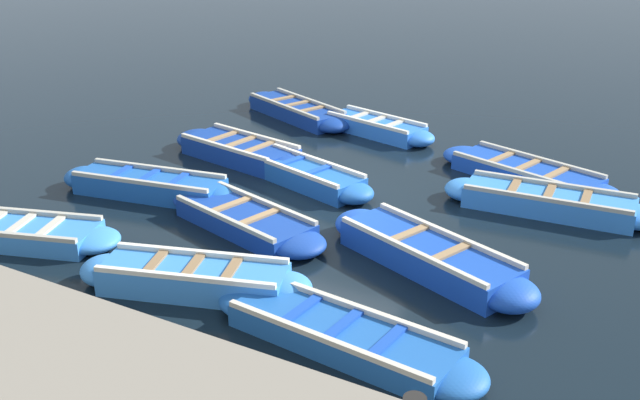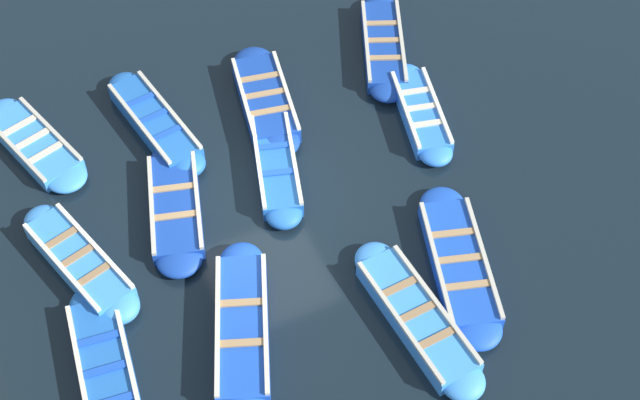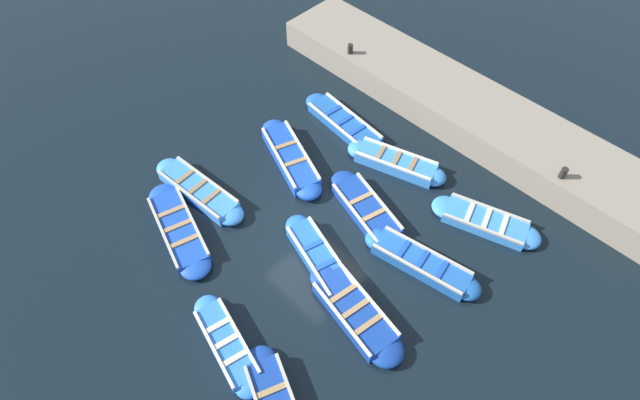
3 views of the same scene
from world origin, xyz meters
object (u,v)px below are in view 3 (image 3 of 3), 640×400
object	(u,v)px
boat_tucked	(367,210)
boat_inner_gap	(179,229)
boat_centre	(396,163)
boat_outer_left	(227,344)
boat_alongside	(199,190)
boat_outer_right	(319,258)
boat_mid_row	(345,124)
bollard_mid_north	(350,49)
boat_end_of_row	(485,222)
boat_stern_in	(421,263)
boat_far_corner	(291,158)
bollard_north	(563,173)
boat_bow_out	(355,312)

from	to	relation	value
boat_tucked	boat_inner_gap	world-z (taller)	boat_tucked
boat_centre	boat_outer_left	bearing A→B (deg)	-174.06
boat_alongside	boat_tucked	xyz separation A→B (m)	(3.10, -4.20, -0.03)
boat_outer_right	boat_centre	distance (m)	4.32
boat_outer_right	boat_mid_row	bearing A→B (deg)	35.17
boat_outer_left	boat_centre	xyz separation A→B (m)	(7.65, 0.80, 0.03)
boat_tucked	bollard_mid_north	distance (m)	6.56
boat_mid_row	boat_alongside	bearing A→B (deg)	167.09
boat_end_of_row	boat_outer_left	world-z (taller)	boat_outer_left
boat_centre	bollard_mid_north	size ratio (longest dim) A/B	9.78
boat_outer_left	boat_stern_in	bearing A→B (deg)	-21.39
boat_centre	boat_end_of_row	bearing A→B (deg)	-88.62
boat_far_corner	boat_outer_left	bearing A→B (deg)	-148.01
boat_outer_left	boat_inner_gap	xyz separation A→B (m)	(1.21, 3.73, -0.02)
bollard_north	boat_stern_in	bearing A→B (deg)	163.99
boat_bow_out	boat_tucked	world-z (taller)	boat_bow_out
boat_end_of_row	boat_tucked	bearing A→B (deg)	127.29
boat_far_corner	boat_tucked	size ratio (longest dim) A/B	1.08
boat_mid_row	boat_alongside	size ratio (longest dim) A/B	1.04
boat_mid_row	boat_outer_left	distance (m)	8.47
boat_end_of_row	boat_outer_right	world-z (taller)	boat_outer_right
boat_inner_gap	boat_alongside	bearing A→B (deg)	29.10
boat_inner_gap	bollard_north	bearing A→B (deg)	-39.13
boat_bow_out	boat_tucked	size ratio (longest dim) A/B	1.01
boat_tucked	boat_inner_gap	distance (m)	5.60
bollard_mid_north	boat_end_of_row	bearing A→B (deg)	-106.77
boat_far_corner	boat_inner_gap	size ratio (longest dim) A/B	0.99
bollard_mid_north	boat_centre	bearing A→B (deg)	-119.27
boat_mid_row	boat_stern_in	size ratio (longest dim) A/B	1.07
boat_stern_in	boat_inner_gap	bearing A→B (deg)	124.96
boat_mid_row	boat_bow_out	size ratio (longest dim) A/B	1.08
boat_alongside	boat_inner_gap	distance (m)	1.47
boat_stern_in	bollard_mid_north	world-z (taller)	bollard_mid_north
boat_centre	boat_inner_gap	bearing A→B (deg)	155.49
boat_mid_row	bollard_mid_north	size ratio (longest dim) A/B	11.00
boat_inner_gap	boat_end_of_row	bearing A→B (deg)	-43.95
boat_alongside	boat_far_corner	bearing A→B (deg)	-19.98
boat_inner_gap	bollard_mid_north	xyz separation A→B (m)	(8.79, 1.27, 1.04)
boat_end_of_row	boat_far_corner	xyz separation A→B (m)	(-2.32, 5.94, 0.05)
boat_stern_in	boat_outer_left	world-z (taller)	boat_stern_in
boat_mid_row	boat_alongside	distance (m)	5.48
boat_mid_row	boat_tucked	distance (m)	3.72
boat_alongside	boat_inner_gap	bearing A→B (deg)	-150.90
bollard_north	boat_inner_gap	bearing A→B (deg)	140.87
boat_end_of_row	boat_bow_out	world-z (taller)	boat_bow_out
boat_far_corner	bollard_north	distance (m)	8.27
boat_outer_right	boat_centre	xyz separation A→B (m)	(4.26, 0.71, 0.02)
boat_far_corner	boat_stern_in	distance (m)	5.45
bollard_north	boat_tucked	bearing A→B (deg)	140.21
bollard_mid_north	boat_tucked	bearing A→B (deg)	-132.86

